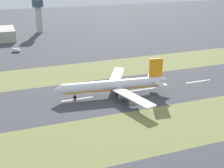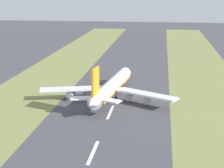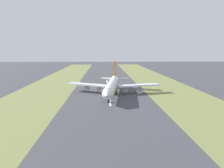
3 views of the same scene
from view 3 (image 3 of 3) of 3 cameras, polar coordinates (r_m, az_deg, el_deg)
The scene contains 7 objects.
ground_plane at distance 139.47m, azimuth -0.81°, elevation -2.95°, with size 800.00×800.00×0.00m, color #424247.
grass_median_west at distance 147.71m, azimuth 16.94°, elevation -2.67°, with size 40.00×600.00×0.01m, color olive.
grass_median_east at distance 145.38m, azimuth -18.85°, elevation -2.95°, with size 40.00×600.00×0.01m, color olive.
centreline_dash_near at distance 200.18m, azimuth -1.30°, elevation 0.67°, with size 1.20×18.00×0.01m, color silver.
centreline_dash_mid at distance 160.70m, azimuth -1.02°, elevation -1.37°, with size 1.20×18.00×0.01m, color silver.
centreline_dash_far at distance 121.56m, azimuth -0.56°, elevation -4.72°, with size 1.20×18.00×0.01m, color silver.
airplane_main_jet at distance 141.92m, azimuth 0.06°, elevation -0.27°, with size 63.65×67.17×20.20m.
Camera 3 is at (3.78, 136.46, 28.59)m, focal length 35.00 mm.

